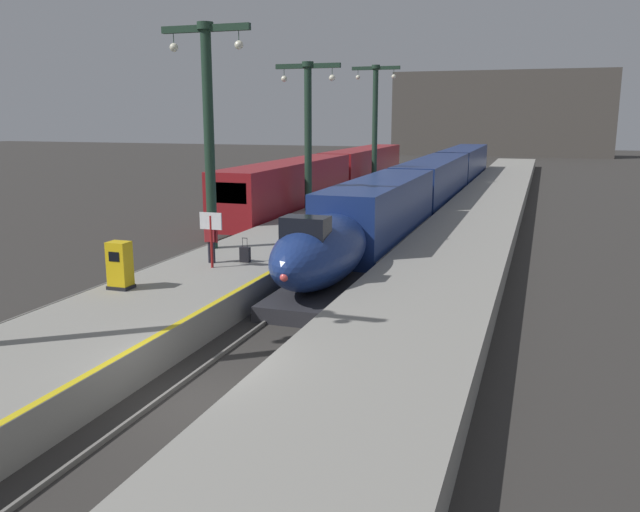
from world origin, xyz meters
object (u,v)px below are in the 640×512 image
object	(u,v)px
highspeed_train_main	(430,184)
ticket_machine_yellow	(120,267)
passenger_near_edge	(211,238)
departure_info_board	(211,229)
rolling_suitcase	(245,255)
station_column_mid	(208,116)
regional_train_adjacent	(332,176)
station_column_far	(308,122)
station_column_distant	(375,114)

from	to	relation	value
highspeed_train_main	ticket_machine_yellow	xyz separation A→B (m)	(-5.55, -28.76, -0.16)
passenger_near_edge	departure_info_board	xyz separation A→B (m)	(0.41, -0.74, 0.52)
rolling_suitcase	departure_info_board	xyz separation A→B (m)	(-0.79, -1.26, 1.20)
station_column_mid	departure_info_board	world-z (taller)	station_column_mid
regional_train_adjacent	rolling_suitcase	bearing A→B (deg)	-79.66
station_column_mid	passenger_near_edge	size ratio (longest dim) A/B	5.58
highspeed_train_main	rolling_suitcase	xyz separation A→B (m)	(-3.34, -23.72, -0.60)
highspeed_train_main	station_column_mid	size ratio (longest dim) A/B	6.08
station_column_far	ticket_machine_yellow	size ratio (longest dim) A/B	5.48
highspeed_train_main	station_column_mid	world-z (taller)	station_column_mid
rolling_suitcase	ticket_machine_yellow	distance (m)	5.52
regional_train_adjacent	station_column_far	xyz separation A→B (m)	(2.20, -11.58, 4.23)
station_column_mid	departure_info_board	distance (m)	5.64
ticket_machine_yellow	departure_info_board	world-z (taller)	departure_info_board
highspeed_train_main	station_column_distant	size ratio (longest dim) A/B	5.91
station_column_far	departure_info_board	size ratio (longest dim) A/B	4.14
rolling_suitcase	station_column_distant	bearing A→B (deg)	94.74
passenger_near_edge	station_column_mid	bearing A→B (deg)	117.13
passenger_near_edge	station_column_distant	bearing A→B (deg)	92.48
highspeed_train_main	rolling_suitcase	distance (m)	23.96
regional_train_adjacent	station_column_mid	bearing A→B (deg)	-84.75
passenger_near_edge	rolling_suitcase	bearing A→B (deg)	23.47
station_column_far	passenger_near_edge	size ratio (longest dim) A/B	5.19
station_column_distant	passenger_near_edge	bearing A→B (deg)	-87.52
highspeed_train_main	station_column_far	bearing A→B (deg)	-122.66
highspeed_train_main	regional_train_adjacent	distance (m)	8.44
passenger_near_edge	regional_train_adjacent	bearing A→B (deg)	97.62
station_column_distant	regional_train_adjacent	bearing A→B (deg)	-114.79
departure_info_board	regional_train_adjacent	bearing A→B (deg)	98.26
station_column_far	departure_info_board	xyz separation A→B (m)	(1.77, -15.78, -3.80)
station_column_distant	ticket_machine_yellow	bearing A→B (deg)	-89.44
station_column_far	ticket_machine_yellow	xyz separation A→B (m)	(0.35, -19.55, -4.57)
station_column_mid	rolling_suitcase	distance (m)	6.30
station_column_far	station_column_mid	bearing A→B (deg)	-90.00
departure_info_board	highspeed_train_main	bearing A→B (deg)	80.61
regional_train_adjacent	passenger_near_edge	distance (m)	26.85
regional_train_adjacent	departure_info_board	xyz separation A→B (m)	(3.97, -27.36, 0.43)
highspeed_train_main	station_column_distant	world-z (taller)	station_column_distant
rolling_suitcase	ticket_machine_yellow	bearing A→B (deg)	-113.72
departure_info_board	station_column_distant	bearing A→B (deg)	93.16
station_column_distant	departure_info_board	xyz separation A→B (m)	(1.77, -32.12, -4.30)
station_column_distant	ticket_machine_yellow	distance (m)	36.25
passenger_near_edge	ticket_machine_yellow	size ratio (longest dim) A/B	1.06
highspeed_train_main	station_column_mid	distance (m)	22.88
highspeed_train_main	station_column_far	world-z (taller)	station_column_far
rolling_suitcase	ticket_machine_yellow	xyz separation A→B (m)	(-2.21, -5.03, 0.44)
station_column_far	regional_train_adjacent	bearing A→B (deg)	100.76
ticket_machine_yellow	passenger_near_edge	bearing A→B (deg)	77.38
station_column_far	passenger_near_edge	xyz separation A→B (m)	(1.36, -15.04, -4.32)
station_column_far	station_column_distant	world-z (taller)	station_column_distant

